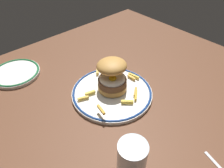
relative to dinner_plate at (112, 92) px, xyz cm
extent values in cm
cube|color=brown|center=(-2.84, -2.08, -2.84)|extent=(125.28, 105.95, 4.00)
cylinder|color=white|center=(0.00, 0.00, -0.24)|extent=(27.58, 27.58, 1.20)
torus|color=navy|center=(0.00, 0.00, 0.36)|extent=(27.18, 27.18, 0.80)
cylinder|color=#BD843D|center=(1.01, 0.94, 1.66)|extent=(9.95, 9.95, 1.80)
cylinder|color=brown|center=(1.01, 0.94, 3.65)|extent=(9.74, 9.74, 2.17)
cylinder|color=white|center=(1.01, 0.94, 4.99)|extent=(8.70, 8.70, 0.50)
ellipsoid|color=yellow|center=(0.64, 0.41, 5.66)|extent=(2.60, 2.60, 1.40)
ellipsoid|color=#C08740|center=(2.19, 2.51, 8.79)|extent=(11.60, 11.81, 5.02)
cube|color=gold|center=(-6.45, 3.82, 1.19)|extent=(3.67, 1.78, 0.84)
cube|color=gold|center=(9.95, 0.31, 1.13)|extent=(0.85, 3.46, 0.73)
cube|color=gold|center=(-9.67, 3.39, 1.12)|extent=(3.71, 2.09, 0.72)
cube|color=#DFB551|center=(3.56, 11.97, 1.23)|extent=(3.98, 4.08, 0.92)
cube|color=gold|center=(-0.25, -7.52, 1.20)|extent=(3.48, 3.33, 0.88)
cube|color=gold|center=(6.98, 4.43, 1.23)|extent=(2.98, 4.03, 0.93)
cube|color=gold|center=(11.22, 0.37, 1.14)|extent=(1.48, 4.58, 0.76)
cube|color=gold|center=(-9.56, -5.62, 2.71)|extent=(1.54, 4.15, 0.78)
cube|color=gold|center=(4.06, -7.29, 1.13)|extent=(4.03, 3.47, 0.73)
cube|color=gold|center=(5.20, -6.00, 1.13)|extent=(3.73, 2.97, 0.74)
cylinder|color=silver|center=(-15.41, -23.71, 4.42)|extent=(6.99, 6.99, 10.51)
cylinder|color=silver|center=(-15.41, -23.71, 3.01)|extent=(6.43, 6.43, 7.70)
cylinder|color=silver|center=(-19.89, 33.16, -0.24)|extent=(18.09, 18.09, 1.20)
torus|color=#196033|center=(-19.89, 33.16, 0.36)|extent=(17.69, 17.69, 0.80)
cube|color=silver|center=(1.82, -37.80, -0.64)|extent=(3.29, 8.86, 0.32)
camera|label=1|loc=(-36.86, -40.43, 50.02)|focal=34.52mm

